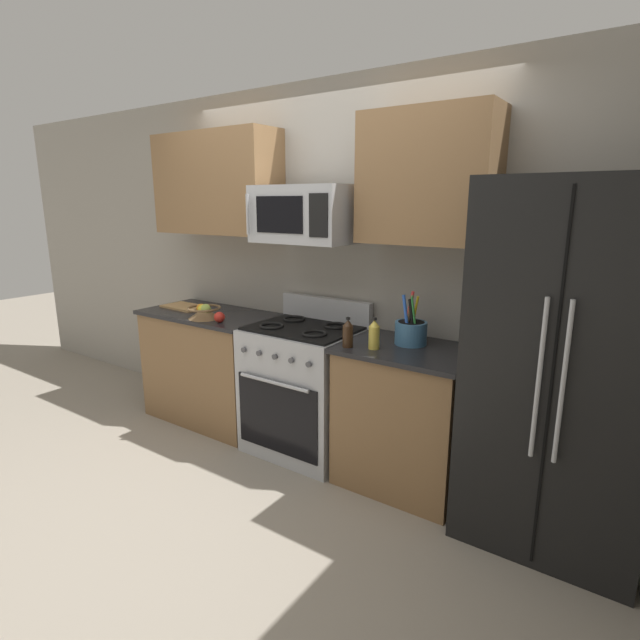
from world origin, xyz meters
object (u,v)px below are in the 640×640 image
at_px(fruit_basket, 204,312).
at_px(apple_loose, 219,317).
at_px(bottle_soy, 348,333).
at_px(utensil_crock, 411,331).
at_px(refrigerator, 564,369).
at_px(microwave, 305,214).
at_px(range_oven, 304,388).
at_px(cutting_board, 185,307).
at_px(bottle_oil, 374,335).

bearing_deg(fruit_basket, apple_loose, -9.53).
relative_size(apple_loose, bottle_soy, 0.43).
bearing_deg(utensil_crock, bottle_soy, -136.54).
xyz_separation_m(refrigerator, utensil_crock, (-0.89, 0.10, 0.04)).
relative_size(microwave, bottle_soy, 3.69).
relative_size(range_oven, microwave, 1.59).
xyz_separation_m(utensil_crock, fruit_basket, (-1.59, -0.24, -0.03)).
xyz_separation_m(microwave, fruit_basket, (-0.82, -0.19, -0.73)).
height_order(apple_loose, cutting_board, apple_loose).
bearing_deg(bottle_soy, utensil_crock, 43.46).
relative_size(utensil_crock, cutting_board, 0.86).
bearing_deg(fruit_basket, bottle_oil, 1.02).
height_order(fruit_basket, bottle_soy, bottle_soy).
bearing_deg(microwave, range_oven, -89.90).
xyz_separation_m(refrigerator, apple_loose, (-2.28, -0.18, 0.00)).
bearing_deg(refrigerator, fruit_basket, -176.59).
height_order(microwave, fruit_basket, microwave).
xyz_separation_m(bottle_soy, bottle_oil, (0.15, 0.06, 0.00)).
relative_size(range_oven, bottle_soy, 5.87).
bearing_deg(bottle_soy, apple_loose, -179.83).
bearing_deg(range_oven, refrigerator, -0.59).
xyz_separation_m(apple_loose, cutting_board, (-0.63, 0.21, -0.03)).
xyz_separation_m(microwave, bottle_oil, (0.63, -0.17, -0.70)).
bearing_deg(refrigerator, microwave, 178.49).
relative_size(refrigerator, bottle_soy, 10.21).
height_order(range_oven, bottle_soy, bottle_soy).
bearing_deg(apple_loose, range_oven, 17.62).
xyz_separation_m(range_oven, refrigerator, (1.66, -0.02, 0.47)).
height_order(range_oven, apple_loose, range_oven).
bearing_deg(bottle_soy, refrigerator, 8.56).
bearing_deg(apple_loose, fruit_basket, 170.47).
bearing_deg(utensil_crock, microwave, -176.05).
distance_m(microwave, bottle_oil, 0.95).
height_order(fruit_basket, cutting_board, fruit_basket).
xyz_separation_m(apple_loose, bottle_soy, (1.10, 0.00, 0.04)).
xyz_separation_m(utensil_crock, apple_loose, (-1.39, -0.28, -0.04)).
distance_m(refrigerator, microwave, 1.82).
xyz_separation_m(fruit_basket, cutting_board, (-0.43, 0.17, -0.04)).
xyz_separation_m(refrigerator, microwave, (-1.66, 0.04, 0.75)).
bearing_deg(apple_loose, microwave, 19.81).
xyz_separation_m(microwave, cutting_board, (-1.25, -0.02, -0.78)).
distance_m(microwave, apple_loose, 1.00).
xyz_separation_m(fruit_basket, bottle_soy, (1.30, -0.03, 0.03)).
relative_size(refrigerator, apple_loose, 23.72).
xyz_separation_m(fruit_basket, apple_loose, (0.20, -0.03, -0.01)).
height_order(cutting_board, bottle_soy, bottle_soy).
distance_m(cutting_board, bottle_oil, 1.89).
relative_size(bottle_soy, bottle_oil, 0.96).
bearing_deg(bottle_oil, cutting_board, 175.53).
bearing_deg(refrigerator, bottle_soy, -171.44).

